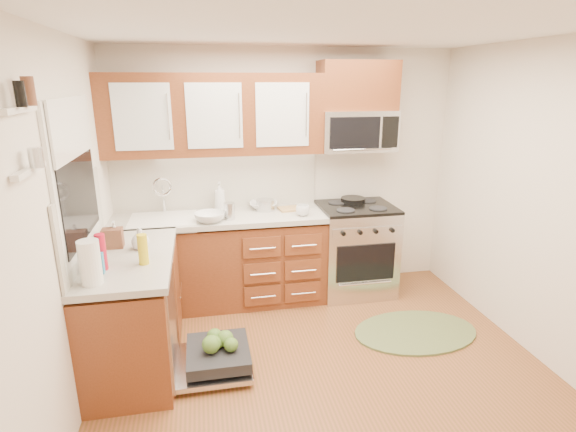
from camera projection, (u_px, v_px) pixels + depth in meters
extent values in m
plane|color=brown|center=(330.00, 380.00, 3.41)|extent=(3.50, 3.50, 0.00)
plane|color=white|center=(341.00, 25.00, 2.69)|extent=(3.50, 3.50, 0.00)
cube|color=silver|center=(286.00, 173.00, 4.69)|extent=(3.50, 0.04, 2.50)
cube|color=silver|center=(496.00, 392.00, 1.41)|extent=(3.50, 0.04, 2.50)
cube|color=silver|center=(58.00, 241.00, 2.73)|extent=(0.04, 3.50, 2.50)
cube|color=silver|center=(558.00, 210.00, 3.37)|extent=(0.04, 3.50, 2.50)
cube|color=#5A2B14|center=(221.00, 263.00, 4.52)|extent=(2.05, 0.60, 0.85)
cube|color=#5A2B14|center=(134.00, 315.00, 3.51)|extent=(0.60, 1.25, 0.85)
cube|color=#B1ABA2|center=(219.00, 218.00, 4.37)|extent=(2.07, 0.64, 0.05)
cube|color=#B1ABA2|center=(129.00, 258.00, 3.38)|extent=(0.64, 1.27, 0.05)
cube|color=beige|center=(216.00, 180.00, 4.56)|extent=(2.05, 0.02, 0.57)
cube|color=beige|center=(82.00, 221.00, 3.23)|extent=(0.02, 1.25, 0.57)
cube|color=#5A2B14|center=(357.00, 85.00, 4.40)|extent=(0.76, 0.35, 0.47)
cube|color=white|center=(72.00, 128.00, 3.02)|extent=(0.02, 0.96, 0.40)
cube|color=white|center=(19.00, 110.00, 2.17)|extent=(0.04, 0.40, 0.03)
cube|color=white|center=(29.00, 171.00, 2.26)|extent=(0.04, 0.40, 0.03)
cylinder|color=black|center=(353.00, 200.00, 4.73)|extent=(0.26, 0.26, 0.05)
cylinder|color=silver|center=(265.00, 205.00, 4.52)|extent=(0.22, 0.22, 0.11)
cube|color=#AA8A4E|center=(292.00, 209.00, 4.56)|extent=(0.30, 0.21, 0.02)
cylinder|color=silver|center=(229.00, 211.00, 4.22)|extent=(0.12, 0.12, 0.16)
cylinder|color=white|center=(90.00, 262.00, 2.86)|extent=(0.14, 0.14, 0.29)
cylinder|color=gold|center=(143.00, 249.00, 3.18)|extent=(0.07, 0.07, 0.22)
cylinder|color=#B80F26|center=(101.00, 252.00, 3.08)|extent=(0.09, 0.09, 0.26)
cube|color=brown|center=(113.00, 238.00, 3.51)|extent=(0.16, 0.11, 0.15)
cube|color=teal|center=(97.00, 264.00, 3.03)|extent=(0.09, 0.06, 0.14)
imported|color=#999999|center=(263.00, 205.00, 4.59)|extent=(0.33, 0.33, 0.07)
imported|color=#999999|center=(210.00, 217.00, 4.15)|extent=(0.37, 0.37, 0.09)
imported|color=#999999|center=(303.00, 210.00, 4.34)|extent=(0.17, 0.17, 0.10)
imported|color=#999999|center=(220.00, 197.00, 4.47)|extent=(0.13, 0.13, 0.30)
imported|color=#999999|center=(115.00, 233.00, 3.54)|extent=(0.09, 0.10, 0.20)
imported|color=#999999|center=(140.00, 238.00, 3.48)|extent=(0.16, 0.16, 0.17)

